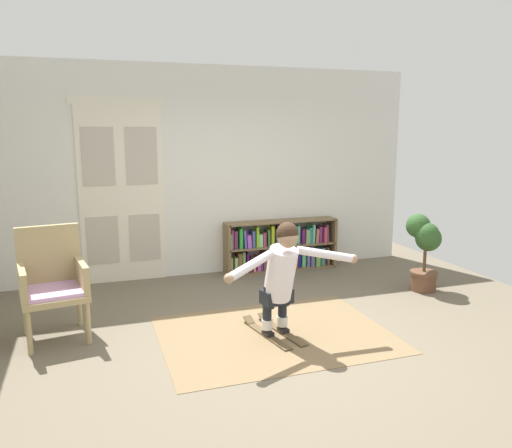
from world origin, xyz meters
The scene contains 9 objects.
ground_plane centered at (0.00, 0.00, 0.00)m, with size 7.20×7.20×0.00m, color #675D4B.
back_wall centered at (0.00, 2.60, 1.45)m, with size 6.00×0.10×2.90m, color silver.
double_door centered at (-1.22, 2.54, 1.23)m, with size 1.22×0.05×2.45m.
rug centered at (0.06, 0.16, 0.00)m, with size 2.28×1.73×0.01m, color olive.
bookshelf centered at (0.98, 2.39, 0.33)m, with size 1.68×0.30×0.73m.
wicker_chair centered at (-2.03, 0.81, 0.58)m, with size 0.69×0.69×1.10m.
potted_plant centered at (2.38, 0.91, 0.60)m, with size 0.47×0.42×0.99m.
skis_pair centered at (0.06, 0.19, 0.02)m, with size 0.42×0.87×0.07m.
person_skier centered at (0.09, 0.04, 0.69)m, with size 1.45×0.66×1.12m.
Camera 1 is at (-1.65, -4.36, 2.05)m, focal length 35.56 mm.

